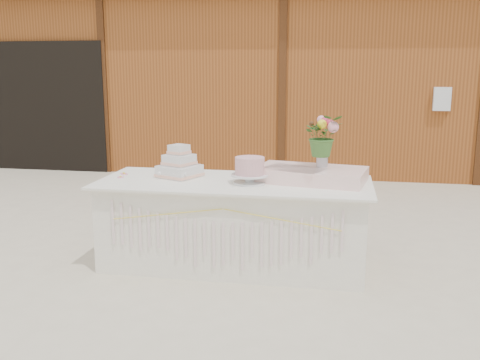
% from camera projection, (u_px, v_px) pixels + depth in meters
% --- Properties ---
extents(ground, '(80.00, 80.00, 0.00)m').
position_uv_depth(ground, '(234.00, 264.00, 4.86)').
color(ground, beige).
rests_on(ground, ground).
extents(barn, '(12.60, 4.60, 3.30)m').
position_uv_depth(barn, '(293.00, 72.00, 10.29)').
color(barn, brown).
rests_on(barn, ground).
extents(cake_table, '(2.40, 1.00, 0.77)m').
position_uv_depth(cake_table, '(234.00, 223.00, 4.78)').
color(cake_table, silver).
rests_on(cake_table, ground).
extents(wedding_cake, '(0.44, 0.44, 0.30)m').
position_uv_depth(wedding_cake, '(179.00, 166.00, 4.87)').
color(wedding_cake, silver).
rests_on(wedding_cake, cake_table).
extents(pink_cake_stand, '(0.32, 0.32, 0.23)m').
position_uv_depth(pink_cake_stand, '(250.00, 169.00, 4.58)').
color(pink_cake_stand, silver).
rests_on(pink_cake_stand, cake_table).
extents(satin_runner, '(1.02, 0.70, 0.12)m').
position_uv_depth(satin_runner, '(311.00, 175.00, 4.70)').
color(satin_runner, '#FFD6CD').
rests_on(satin_runner, cake_table).
extents(flower_vase, '(0.10, 0.10, 0.14)m').
position_uv_depth(flower_vase, '(322.00, 159.00, 4.73)').
color(flower_vase, '#A5A5AA').
rests_on(flower_vase, satin_runner).
extents(bouquet, '(0.41, 0.38, 0.37)m').
position_uv_depth(bouquet, '(323.00, 130.00, 4.68)').
color(bouquet, '#376528').
rests_on(bouquet, flower_vase).
extents(loose_flowers, '(0.19, 0.32, 0.02)m').
position_uv_depth(loose_flowers, '(127.00, 174.00, 4.98)').
color(loose_flowers, pink).
rests_on(loose_flowers, cake_table).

